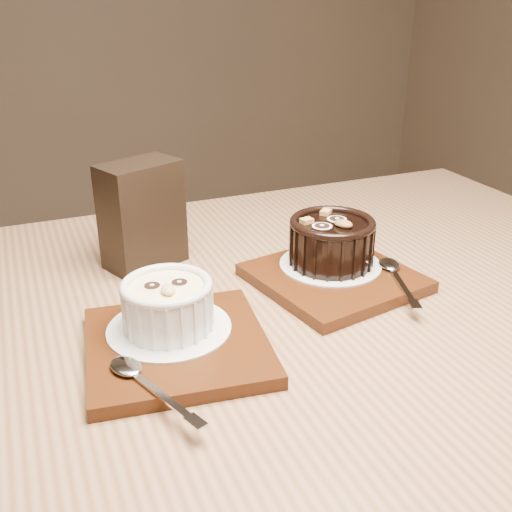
{
  "coord_description": "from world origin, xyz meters",
  "views": [
    {
      "loc": [
        -0.32,
        -0.34,
        1.09
      ],
      "look_at": [
        -0.06,
        0.21,
        0.81
      ],
      "focal_mm": 42.0,
      "sensor_mm": 36.0,
      "label": 1
    }
  ],
  "objects_px": {
    "tray_left": "(177,346)",
    "condiment_stand": "(142,215)",
    "ramekin_white": "(168,303)",
    "table": "(242,383)",
    "ramekin_dark": "(332,240)",
    "tray_right": "(334,278)"
  },
  "relations": [
    {
      "from": "table",
      "to": "ramekin_white",
      "type": "height_order",
      "value": "ramekin_white"
    },
    {
      "from": "tray_right",
      "to": "ramekin_white",
      "type": "bearing_deg",
      "value": -170.15
    },
    {
      "from": "table",
      "to": "ramekin_dark",
      "type": "bearing_deg",
      "value": 18.21
    },
    {
      "from": "ramekin_dark",
      "to": "condiment_stand",
      "type": "relative_size",
      "value": 0.77
    },
    {
      "from": "table",
      "to": "tray_left",
      "type": "distance_m",
      "value": 0.14
    },
    {
      "from": "tray_right",
      "to": "table",
      "type": "bearing_deg",
      "value": -169.16
    },
    {
      "from": "tray_left",
      "to": "ramekin_dark",
      "type": "distance_m",
      "value": 0.25
    },
    {
      "from": "tray_right",
      "to": "ramekin_dark",
      "type": "distance_m",
      "value": 0.05
    },
    {
      "from": "tray_left",
      "to": "ramekin_white",
      "type": "bearing_deg",
      "value": 90.3
    },
    {
      "from": "table",
      "to": "ramekin_white",
      "type": "distance_m",
      "value": 0.16
    },
    {
      "from": "tray_right",
      "to": "condiment_stand",
      "type": "distance_m",
      "value": 0.26
    },
    {
      "from": "table",
      "to": "tray_right",
      "type": "xyz_separation_m",
      "value": [
        0.14,
        0.03,
        0.1
      ]
    },
    {
      "from": "tray_left",
      "to": "ramekin_white",
      "type": "xyz_separation_m",
      "value": [
        -0.0,
        0.02,
        0.04
      ]
    },
    {
      "from": "table",
      "to": "tray_right",
      "type": "height_order",
      "value": "tray_right"
    },
    {
      "from": "tray_left",
      "to": "condiment_stand",
      "type": "bearing_deg",
      "value": 82.19
    },
    {
      "from": "table",
      "to": "ramekin_dark",
      "type": "relative_size",
      "value": 11.46
    },
    {
      "from": "ramekin_white",
      "to": "condiment_stand",
      "type": "xyz_separation_m",
      "value": [
        0.03,
        0.2,
        0.02
      ]
    },
    {
      "from": "table",
      "to": "condiment_stand",
      "type": "xyz_separation_m",
      "value": [
        -0.06,
        0.19,
        0.16
      ]
    },
    {
      "from": "tray_left",
      "to": "table",
      "type": "bearing_deg",
      "value": 22.45
    },
    {
      "from": "condiment_stand",
      "to": "tray_right",
      "type": "bearing_deg",
      "value": -38.81
    },
    {
      "from": "tray_right",
      "to": "ramekin_dark",
      "type": "relative_size",
      "value": 1.67
    },
    {
      "from": "tray_left",
      "to": "condiment_stand",
      "type": "height_order",
      "value": "condiment_stand"
    }
  ]
}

